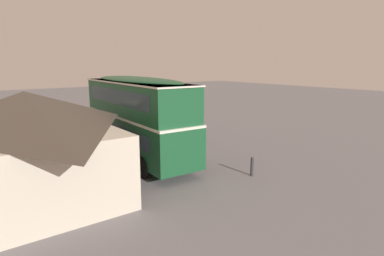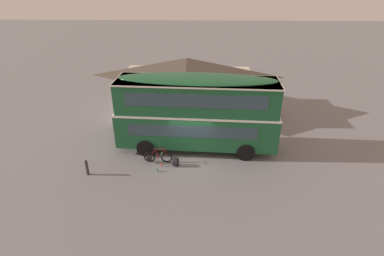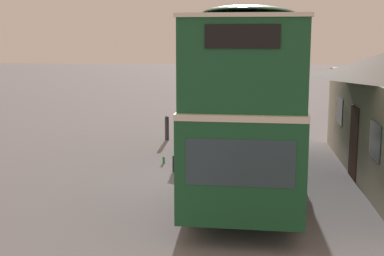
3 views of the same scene
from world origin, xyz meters
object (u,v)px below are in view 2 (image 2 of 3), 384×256
object	(u,v)px
backpack_on_ground	(176,162)
kerb_bollard	(87,167)
touring_bicycle	(157,157)
water_bottle_red_squeeze	(161,165)
water_bottle_green_metal	(157,170)
double_decker_bus	(197,110)

from	to	relation	value
backpack_on_ground	kerb_bollard	bearing A→B (deg)	-168.40
touring_bicycle	water_bottle_red_squeeze	xyz separation A→B (m)	(0.28, -0.40, -0.27)
water_bottle_green_metal	water_bottle_red_squeeze	xyz separation A→B (m)	(0.15, 0.55, -0.00)
double_decker_bus	touring_bicycle	xyz separation A→B (m)	(-2.32, -1.74, -2.27)
backpack_on_ground	water_bottle_red_squeeze	world-z (taller)	backpack_on_ground
backpack_on_ground	water_bottle_red_squeeze	xyz separation A→B (m)	(-0.85, -0.05, -0.19)
touring_bicycle	water_bottle_red_squeeze	world-z (taller)	touring_bicycle
double_decker_bus	kerb_bollard	bearing A→B (deg)	-152.92
double_decker_bus	backpack_on_ground	bearing A→B (deg)	-119.57
touring_bicycle	backpack_on_ground	size ratio (longest dim) A/B	3.07
touring_bicycle	water_bottle_green_metal	bearing A→B (deg)	-81.88
touring_bicycle	water_bottle_red_squeeze	size ratio (longest dim) A/B	7.87
double_decker_bus	kerb_bollard	xyz separation A→B (m)	(-6.03, -3.08, -2.14)
double_decker_bus	water_bottle_red_squeeze	xyz separation A→B (m)	(-2.04, -2.14, -2.54)
double_decker_bus	touring_bicycle	bearing A→B (deg)	-143.13
double_decker_bus	water_bottle_red_squeeze	size ratio (longest dim) A/B	45.72
touring_bicycle	backpack_on_ground	bearing A→B (deg)	-17.10
water_bottle_red_squeeze	kerb_bollard	xyz separation A→B (m)	(-3.99, -0.94, 0.40)
water_bottle_green_metal	water_bottle_red_squeeze	distance (m)	0.57
water_bottle_red_squeeze	backpack_on_ground	bearing A→B (deg)	3.40
kerb_bollard	water_bottle_red_squeeze	bearing A→B (deg)	13.30
touring_bicycle	backpack_on_ground	xyz separation A→B (m)	(1.13, -0.35, -0.08)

